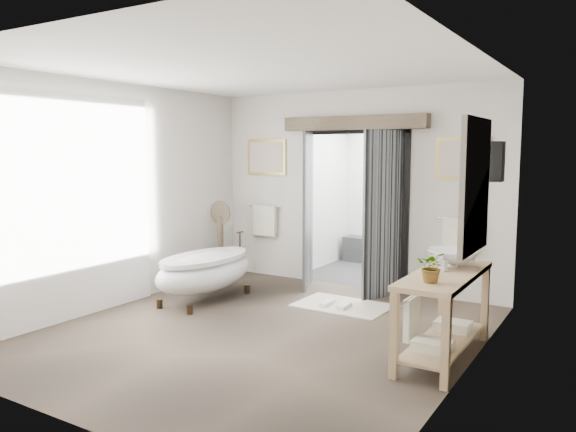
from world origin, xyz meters
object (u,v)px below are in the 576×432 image
object	(u,v)px
vanity	(441,307)
rug	(343,305)
basin	(453,258)
clawfoot_tub	(205,270)

from	to	relation	value
vanity	rug	size ratio (longest dim) A/B	1.33
basin	rug	bearing A→B (deg)	174.85
clawfoot_tub	vanity	bearing A→B (deg)	-7.58
clawfoot_tub	vanity	xyz separation A→B (m)	(3.33, -0.44, 0.09)
clawfoot_tub	basin	distance (m)	3.38
clawfoot_tub	rug	world-z (taller)	clawfoot_tub
vanity	basin	size ratio (longest dim) A/B	3.12
basin	vanity	bearing A→B (deg)	-68.90
clawfoot_tub	vanity	distance (m)	3.36
vanity	basin	xyz separation A→B (m)	(0.01, 0.33, 0.43)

